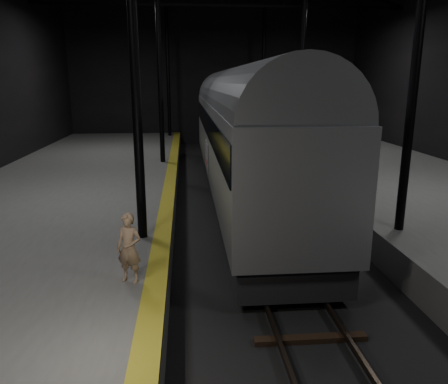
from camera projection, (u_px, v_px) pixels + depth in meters
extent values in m
plane|color=black|center=(253.00, 222.00, 16.89)|extent=(44.00, 44.00, 0.00)
cube|color=#545452|center=(52.00, 215.00, 16.13)|extent=(9.00, 43.80, 1.00)
cube|color=#545452|center=(439.00, 205.00, 17.40)|extent=(9.00, 43.80, 1.00)
cube|color=olive|center=(168.00, 199.00, 16.36)|extent=(0.50, 43.80, 0.01)
cube|color=#3F3328|center=(234.00, 219.00, 16.78)|extent=(0.08, 43.00, 0.14)
cube|color=#3F3328|center=(271.00, 218.00, 16.91)|extent=(0.08, 43.00, 0.14)
cube|color=black|center=(253.00, 221.00, 16.87)|extent=(2.40, 42.00, 0.12)
cylinder|color=black|center=(134.00, 53.00, 11.22)|extent=(0.26, 0.26, 10.00)
cylinder|color=black|center=(417.00, 55.00, 11.87)|extent=(0.26, 0.26, 10.00)
cylinder|color=black|center=(160.00, 67.00, 22.80)|extent=(0.26, 0.26, 10.00)
cylinder|color=black|center=(302.00, 68.00, 23.45)|extent=(0.26, 0.26, 10.00)
cylinder|color=black|center=(168.00, 72.00, 34.39)|extent=(0.26, 0.26, 10.00)
cylinder|color=black|center=(263.00, 72.00, 35.03)|extent=(0.26, 0.26, 10.00)
cube|color=black|center=(222.00, 6.00, 27.93)|extent=(23.60, 0.15, 0.18)
cube|color=#A0A3A8|center=(241.00, 139.00, 19.81)|extent=(3.14, 21.67, 3.25)
cube|color=black|center=(241.00, 182.00, 20.31)|extent=(2.87, 21.24, 0.92)
cube|color=black|center=(242.00, 122.00, 19.62)|extent=(3.21, 21.34, 0.98)
cylinder|color=slate|center=(242.00, 102.00, 19.41)|extent=(3.08, 21.45, 3.08)
cube|color=black|center=(272.00, 252.00, 13.09)|extent=(1.95, 2.38, 0.38)
cube|color=black|center=(226.00, 162.00, 27.73)|extent=(1.95, 2.38, 0.38)
cube|color=silver|center=(208.00, 158.00, 18.79)|extent=(0.04, 0.81, 1.14)
cube|color=silver|center=(206.00, 153.00, 20.05)|extent=(0.04, 0.81, 1.14)
cylinder|color=maroon|center=(207.00, 163.00, 19.04)|extent=(0.03, 0.28, 0.28)
cylinder|color=maroon|center=(206.00, 158.00, 20.30)|extent=(0.03, 0.28, 0.28)
imported|color=#94765B|center=(129.00, 248.00, 9.49)|extent=(0.67, 0.56, 1.57)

